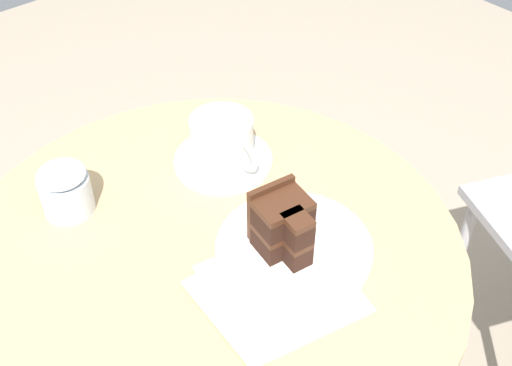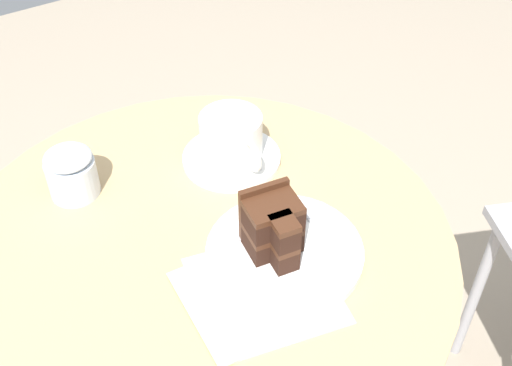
{
  "view_description": "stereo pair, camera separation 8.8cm",
  "coord_description": "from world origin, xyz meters",
  "px_view_note": "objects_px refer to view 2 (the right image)",
  "views": [
    {
      "loc": [
        0.48,
        -0.33,
        1.33
      ],
      "look_at": [
        -0.02,
        0.1,
        0.73
      ],
      "focal_mm": 45.0,
      "sensor_mm": 36.0,
      "label": 1
    },
    {
      "loc": [
        0.53,
        -0.26,
        1.33
      ],
      "look_at": [
        -0.02,
        0.1,
        0.73
      ],
      "focal_mm": 45.0,
      "sensor_mm": 36.0,
      "label": 2
    }
  ],
  "objects_px": {
    "teaspoon": "(218,171)",
    "sugar_pot": "(71,172)",
    "saucer": "(232,158)",
    "fork": "(293,220)",
    "cake_slice": "(273,227)",
    "napkin": "(257,292)",
    "coffee_cup": "(232,136)",
    "cake_plate": "(285,252)"
  },
  "relations": [
    {
      "from": "cake_plate",
      "to": "cake_slice",
      "type": "height_order",
      "value": "cake_slice"
    },
    {
      "from": "coffee_cup",
      "to": "cake_slice",
      "type": "relative_size",
      "value": 1.47
    },
    {
      "from": "cake_plate",
      "to": "fork",
      "type": "distance_m",
      "value": 0.05
    },
    {
      "from": "teaspoon",
      "to": "sugar_pot",
      "type": "distance_m",
      "value": 0.21
    },
    {
      "from": "teaspoon",
      "to": "sugar_pot",
      "type": "relative_size",
      "value": 1.2
    },
    {
      "from": "saucer",
      "to": "coffee_cup",
      "type": "height_order",
      "value": "coffee_cup"
    },
    {
      "from": "cake_plate",
      "to": "cake_slice",
      "type": "relative_size",
      "value": 2.38
    },
    {
      "from": "coffee_cup",
      "to": "napkin",
      "type": "relative_size",
      "value": 0.62
    },
    {
      "from": "saucer",
      "to": "fork",
      "type": "xyz_separation_m",
      "value": [
        0.17,
        -0.0,
        0.01
      ]
    },
    {
      "from": "coffee_cup",
      "to": "cake_plate",
      "type": "xyz_separation_m",
      "value": [
        0.2,
        -0.05,
        -0.04
      ]
    },
    {
      "from": "teaspoon",
      "to": "cake_slice",
      "type": "height_order",
      "value": "cake_slice"
    },
    {
      "from": "coffee_cup",
      "to": "napkin",
      "type": "height_order",
      "value": "coffee_cup"
    },
    {
      "from": "coffee_cup",
      "to": "saucer",
      "type": "bearing_deg",
      "value": -46.49
    },
    {
      "from": "saucer",
      "to": "fork",
      "type": "relative_size",
      "value": 1.07
    },
    {
      "from": "coffee_cup",
      "to": "sugar_pot",
      "type": "relative_size",
      "value": 1.68
    },
    {
      "from": "teaspoon",
      "to": "napkin",
      "type": "xyz_separation_m",
      "value": [
        0.21,
        -0.07,
        -0.01
      ]
    },
    {
      "from": "cake_plate",
      "to": "cake_slice",
      "type": "distance_m",
      "value": 0.05
    },
    {
      "from": "napkin",
      "to": "teaspoon",
      "type": "bearing_deg",
      "value": 161.83
    },
    {
      "from": "coffee_cup",
      "to": "cake_plate",
      "type": "bearing_deg",
      "value": -12.46
    },
    {
      "from": "sugar_pot",
      "to": "saucer",
      "type": "bearing_deg",
      "value": 74.58
    },
    {
      "from": "cake_slice",
      "to": "napkin",
      "type": "relative_size",
      "value": 0.42
    },
    {
      "from": "fork",
      "to": "cake_plate",
      "type": "bearing_deg",
      "value": -130.32
    },
    {
      "from": "napkin",
      "to": "sugar_pot",
      "type": "distance_m",
      "value": 0.32
    },
    {
      "from": "teaspoon",
      "to": "cake_slice",
      "type": "relative_size",
      "value": 1.04
    },
    {
      "from": "sugar_pot",
      "to": "cake_plate",
      "type": "bearing_deg",
      "value": 34.89
    },
    {
      "from": "sugar_pot",
      "to": "coffee_cup",
      "type": "bearing_deg",
      "value": 75.45
    },
    {
      "from": "cake_plate",
      "to": "fork",
      "type": "xyz_separation_m",
      "value": [
        -0.04,
        0.04,
        0.01
      ]
    },
    {
      "from": "fork",
      "to": "cake_slice",
      "type": "bearing_deg",
      "value": -146.46
    },
    {
      "from": "sugar_pot",
      "to": "teaspoon",
      "type": "bearing_deg",
      "value": 66.4
    },
    {
      "from": "teaspoon",
      "to": "cake_plate",
      "type": "distance_m",
      "value": 0.18
    },
    {
      "from": "fork",
      "to": "napkin",
      "type": "xyz_separation_m",
      "value": [
        0.07,
        -0.1,
        -0.01
      ]
    },
    {
      "from": "teaspoon",
      "to": "sugar_pot",
      "type": "bearing_deg",
      "value": 3.98
    },
    {
      "from": "saucer",
      "to": "sugar_pot",
      "type": "height_order",
      "value": "sugar_pot"
    },
    {
      "from": "teaspoon",
      "to": "fork",
      "type": "distance_m",
      "value": 0.15
    },
    {
      "from": "cake_plate",
      "to": "fork",
      "type": "bearing_deg",
      "value": 132.61
    },
    {
      "from": "saucer",
      "to": "cake_slice",
      "type": "distance_m",
      "value": 0.2
    },
    {
      "from": "fork",
      "to": "coffee_cup",
      "type": "bearing_deg",
      "value": 94.75
    },
    {
      "from": "coffee_cup",
      "to": "fork",
      "type": "distance_m",
      "value": 0.17
    },
    {
      "from": "cake_slice",
      "to": "fork",
      "type": "relative_size",
      "value": 0.62
    },
    {
      "from": "cake_plate",
      "to": "sugar_pot",
      "type": "relative_size",
      "value": 2.73
    },
    {
      "from": "coffee_cup",
      "to": "napkin",
      "type": "xyz_separation_m",
      "value": [
        0.24,
        -0.11,
        -0.04
      ]
    },
    {
      "from": "teaspoon",
      "to": "cake_slice",
      "type": "distance_m",
      "value": 0.18
    }
  ]
}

